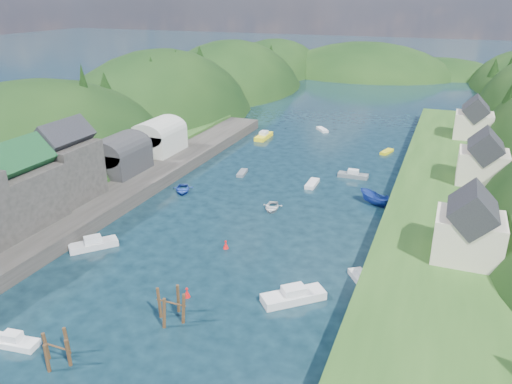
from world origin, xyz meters
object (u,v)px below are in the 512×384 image
at_px(piling_cluster_far, 171,308).
at_px(channel_buoy_far, 226,245).
at_px(piling_cluster_near, 58,352).
at_px(channel_buoy_near, 187,293).

relative_size(piling_cluster_far, channel_buoy_far, 3.48).
xyz_separation_m(piling_cluster_near, piling_cluster_far, (5.96, 8.78, 0.27)).
distance_m(channel_buoy_near, channel_buoy_far, 11.16).
bearing_deg(piling_cluster_near, channel_buoy_near, 67.08).
distance_m(piling_cluster_near, channel_buoy_near, 13.88).
bearing_deg(channel_buoy_near, channel_buoy_far, 93.55).
xyz_separation_m(channel_buoy_near, channel_buoy_far, (-0.69, 11.13, 0.00)).
height_order(piling_cluster_far, channel_buoy_near, piling_cluster_far).
height_order(piling_cluster_near, channel_buoy_near, piling_cluster_near).
distance_m(piling_cluster_far, channel_buoy_far, 15.20).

